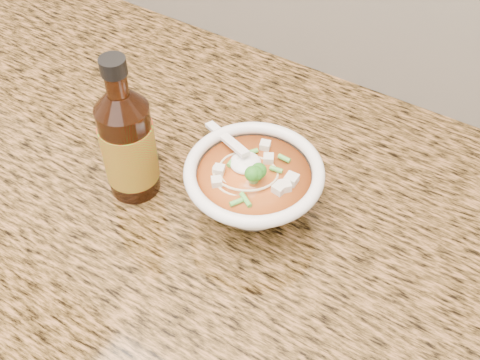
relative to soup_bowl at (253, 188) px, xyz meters
The scene contains 4 objects.
cabinet 0.55m from the soup_bowl, behind, with size 4.00×0.65×0.86m, color black.
counter_slab 0.21m from the soup_bowl, behind, with size 4.00×0.68×0.04m, color #905F34.
soup_bowl is the anchor object (origin of this frame).
hot_sauce_bottle 0.17m from the soup_bowl, 162.75° to the right, with size 0.07×0.07×0.21m.
Camera 1 is at (0.45, 1.24, 1.50)m, focal length 45.00 mm.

